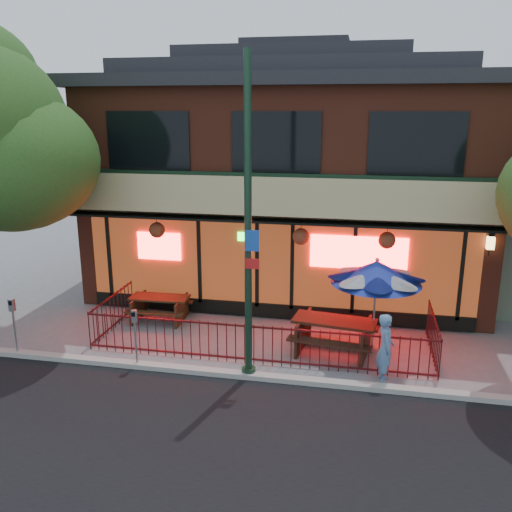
{
  "coord_description": "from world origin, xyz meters",
  "views": [
    {
      "loc": [
        2.34,
        -11.3,
        5.86
      ],
      "look_at": [
        -0.31,
        2.0,
        2.16
      ],
      "focal_mm": 38.0,
      "sensor_mm": 36.0,
      "label": 1
    }
  ],
  "objects_px": {
    "street_light": "(248,241)",
    "parking_meter_near": "(135,329)",
    "pedestrian": "(385,348)",
    "picnic_table_left": "(160,305)",
    "picnic_table_right": "(334,331)",
    "parking_meter_far": "(13,318)",
    "patio_umbrella": "(377,272)"
  },
  "relations": [
    {
      "from": "patio_umbrella",
      "to": "pedestrian",
      "type": "distance_m",
      "value": 1.94
    },
    {
      "from": "picnic_table_left",
      "to": "picnic_table_right",
      "type": "xyz_separation_m",
      "value": [
        5.0,
        -1.16,
        0.1
      ]
    },
    {
      "from": "picnic_table_right",
      "to": "parking_meter_far",
      "type": "bearing_deg",
      "value": -167.26
    },
    {
      "from": "picnic_table_left",
      "to": "pedestrian",
      "type": "distance_m",
      "value": 6.66
    },
    {
      "from": "picnic_table_left",
      "to": "parking_meter_near",
      "type": "relative_size",
      "value": 1.2
    },
    {
      "from": "picnic_table_left",
      "to": "patio_umbrella",
      "type": "xyz_separation_m",
      "value": [
        5.94,
        -1.05,
        1.63
      ]
    },
    {
      "from": "parking_meter_far",
      "to": "picnic_table_right",
      "type": "bearing_deg",
      "value": 12.74
    },
    {
      "from": "parking_meter_near",
      "to": "patio_umbrella",
      "type": "bearing_deg",
      "value": 18.7
    },
    {
      "from": "parking_meter_far",
      "to": "picnic_table_left",
      "type": "bearing_deg",
      "value": 47.91
    },
    {
      "from": "picnic_table_right",
      "to": "picnic_table_left",
      "type": "bearing_deg",
      "value": 166.9
    },
    {
      "from": "patio_umbrella",
      "to": "parking_meter_far",
      "type": "xyz_separation_m",
      "value": [
        -8.54,
        -1.83,
        -1.1
      ]
    },
    {
      "from": "picnic_table_left",
      "to": "patio_umbrella",
      "type": "relative_size",
      "value": 0.69
    },
    {
      "from": "pedestrian",
      "to": "patio_umbrella",
      "type": "bearing_deg",
      "value": 2.47
    },
    {
      "from": "picnic_table_left",
      "to": "parking_meter_far",
      "type": "xyz_separation_m",
      "value": [
        -2.6,
        -2.88,
        0.53
      ]
    },
    {
      "from": "street_light",
      "to": "parking_meter_near",
      "type": "xyz_separation_m",
      "value": [
        -2.66,
        -0.08,
        -2.19
      ]
    },
    {
      "from": "parking_meter_far",
      "to": "parking_meter_near",
      "type": "bearing_deg",
      "value": 0.0
    },
    {
      "from": "picnic_table_left",
      "to": "parking_meter_far",
      "type": "height_order",
      "value": "parking_meter_far"
    },
    {
      "from": "picnic_table_left",
      "to": "parking_meter_far",
      "type": "distance_m",
      "value": 3.92
    },
    {
      "from": "street_light",
      "to": "parking_meter_near",
      "type": "relative_size",
      "value": 4.94
    },
    {
      "from": "pedestrian",
      "to": "street_light",
      "type": "bearing_deg",
      "value": 89.13
    },
    {
      "from": "street_light",
      "to": "picnic_table_left",
      "type": "bearing_deg",
      "value": 138.67
    },
    {
      "from": "picnic_table_right",
      "to": "patio_umbrella",
      "type": "relative_size",
      "value": 0.9
    },
    {
      "from": "picnic_table_right",
      "to": "patio_umbrella",
      "type": "height_order",
      "value": "patio_umbrella"
    },
    {
      "from": "parking_meter_near",
      "to": "parking_meter_far",
      "type": "relative_size",
      "value": 0.97
    },
    {
      "from": "patio_umbrella",
      "to": "parking_meter_near",
      "type": "relative_size",
      "value": 1.73
    },
    {
      "from": "street_light",
      "to": "pedestrian",
      "type": "xyz_separation_m",
      "value": [
        2.99,
        0.33,
        -2.35
      ]
    },
    {
      "from": "parking_meter_near",
      "to": "parking_meter_far",
      "type": "xyz_separation_m",
      "value": [
        -3.13,
        -0.0,
        0.03
      ]
    },
    {
      "from": "picnic_table_right",
      "to": "parking_meter_far",
      "type": "distance_m",
      "value": 7.8
    },
    {
      "from": "street_light",
      "to": "patio_umbrella",
      "type": "bearing_deg",
      "value": 32.54
    },
    {
      "from": "patio_umbrella",
      "to": "parking_meter_near",
      "type": "distance_m",
      "value": 5.82
    },
    {
      "from": "street_light",
      "to": "pedestrian",
      "type": "distance_m",
      "value": 3.82
    },
    {
      "from": "pedestrian",
      "to": "parking_meter_near",
      "type": "relative_size",
      "value": 1.13
    }
  ]
}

